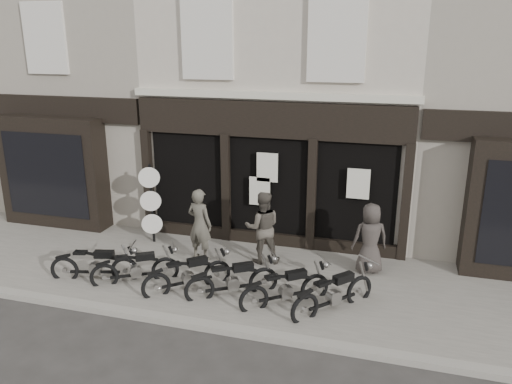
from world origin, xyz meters
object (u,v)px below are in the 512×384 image
(motorcycle_4, at_px, (286,291))
(advert_sign_post, at_px, (152,207))
(man_left, at_px, (200,224))
(man_centre, at_px, (263,227))
(motorcycle_2, at_px, (188,277))
(man_right, at_px, (370,239))
(motorcycle_5, at_px, (334,296))
(motorcycle_3, at_px, (233,283))
(motorcycle_0, at_px, (96,268))
(motorcycle_1, at_px, (136,271))

(motorcycle_4, height_order, advert_sign_post, advert_sign_post)
(man_left, height_order, man_centre, man_left)
(man_left, height_order, advert_sign_post, advert_sign_post)
(motorcycle_2, relative_size, man_right, 0.98)
(man_right, bearing_deg, motorcycle_5, 55.09)
(motorcycle_3, bearing_deg, motorcycle_2, 148.23)
(motorcycle_0, distance_m, motorcycle_1, 0.96)
(motorcycle_2, bearing_deg, advert_sign_post, 89.87)
(motorcycle_0, distance_m, motorcycle_3, 3.25)
(motorcycle_0, height_order, man_right, man_right)
(motorcycle_1, xyz_separation_m, motorcycle_4, (3.47, -0.01, 0.01))
(motorcycle_3, height_order, man_left, man_left)
(motorcycle_4, relative_size, man_right, 1.03)
(motorcycle_0, xyz_separation_m, man_right, (5.95, 2.09, 0.57))
(motorcycle_1, height_order, motorcycle_5, motorcycle_5)
(motorcycle_2, relative_size, motorcycle_5, 0.96)
(motorcycle_2, bearing_deg, motorcycle_5, -41.96)
(motorcycle_2, bearing_deg, motorcycle_1, 137.70)
(advert_sign_post, bearing_deg, man_left, -46.30)
(motorcycle_3, xyz_separation_m, man_right, (2.70, 1.93, 0.57))
(motorcycle_3, bearing_deg, man_centre, 51.94)
(motorcycle_4, xyz_separation_m, motorcycle_5, (0.99, 0.03, 0.01))
(motorcycle_3, height_order, man_centre, man_centre)
(motorcycle_5, height_order, man_left, man_left)
(man_left, distance_m, advert_sign_post, 1.77)
(motorcycle_2, relative_size, man_centre, 0.92)
(motorcycle_1, height_order, motorcycle_4, motorcycle_4)
(motorcycle_5, height_order, advert_sign_post, advert_sign_post)
(motorcycle_3, relative_size, man_left, 1.01)
(motorcycle_0, bearing_deg, man_right, 4.30)
(motorcycle_1, bearing_deg, man_left, 27.71)
(motorcycle_1, xyz_separation_m, man_left, (0.93, 1.54, 0.65))
(man_left, relative_size, advert_sign_post, 0.80)
(man_centre, bearing_deg, man_left, -8.58)
(advert_sign_post, bearing_deg, motorcycle_4, -52.49)
(motorcycle_4, xyz_separation_m, man_left, (-2.53, 1.55, 0.64))
(motorcycle_2, height_order, man_left, man_left)
(motorcycle_0, relative_size, motorcycle_2, 1.21)
(motorcycle_3, bearing_deg, motorcycle_4, -34.55)
(man_left, xyz_separation_m, advert_sign_post, (-1.64, 0.65, 0.08))
(motorcycle_2, distance_m, advert_sign_post, 3.04)
(motorcycle_5, relative_size, man_left, 0.95)
(motorcycle_2, relative_size, motorcycle_4, 0.96)
(motorcycle_1, height_order, motorcycle_2, motorcycle_2)
(man_right, xyz_separation_m, advert_sign_post, (-5.71, 0.24, 0.15))
(man_right, bearing_deg, motorcycle_4, 32.84)
(motorcycle_0, relative_size, man_right, 1.19)
(motorcycle_5, xyz_separation_m, man_right, (0.55, 1.93, 0.56))
(motorcycle_0, relative_size, man_centre, 1.11)
(motorcycle_1, distance_m, motorcycle_5, 4.45)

